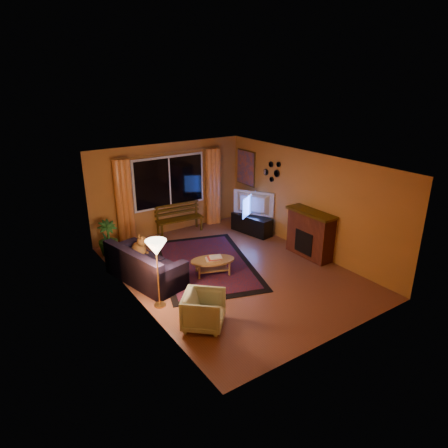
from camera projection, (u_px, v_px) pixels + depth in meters
floor at (231, 271)px, 9.10m from camera, size 4.50×6.00×0.02m
ceiling at (232, 162)px, 8.20m from camera, size 4.50×6.00×0.02m
wall_back at (169, 188)px, 10.98m from camera, size 4.50×0.02×2.50m
wall_left at (133, 243)px, 7.47m from camera, size 0.02×6.00×2.50m
wall_right at (307, 202)px, 9.83m from camera, size 0.02×6.00×2.50m
window at (170, 182)px, 10.86m from camera, size 2.00×0.02×1.30m
curtain_rod at (169, 153)px, 10.54m from camera, size 3.20×0.03×0.03m
curtain_left at (124, 202)px, 10.22m from camera, size 0.36×0.36×2.24m
curtain_right at (213, 187)px, 11.64m from camera, size 0.36×0.36×2.24m
bench at (180, 226)px, 11.23m from camera, size 1.35×0.49×0.40m
potted_plant at (108, 238)px, 9.79m from camera, size 0.56×0.56×0.87m
sofa at (145, 264)px, 8.56m from camera, size 1.21×2.04×0.77m
dog at (139, 247)px, 8.84m from camera, size 0.30×0.42×0.45m
armchair at (204, 309)px, 6.99m from camera, size 0.95×0.95×0.71m
floor_lamp at (158, 274)px, 7.50m from camera, size 0.30×0.30×1.36m
rug at (205, 264)px, 9.41m from camera, size 2.98×3.76×0.02m
coffee_table at (213, 267)px, 8.89m from camera, size 1.27×1.27×0.36m
tv_console at (252, 224)px, 11.18m from camera, size 0.64×1.27×0.51m
television at (252, 204)px, 10.97m from camera, size 0.75×1.09×0.68m
fireplace at (310, 235)px, 9.66m from camera, size 0.40×1.20×1.10m
mirror_cluster at (272, 170)px, 10.62m from camera, size 0.06×0.60×0.56m
painting at (246, 168)px, 11.57m from camera, size 0.04×0.76×0.96m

